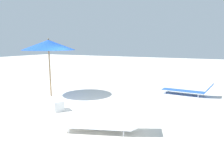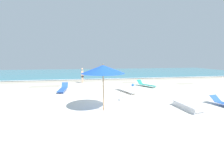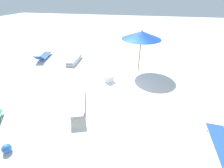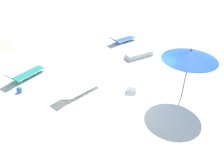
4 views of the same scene
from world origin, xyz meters
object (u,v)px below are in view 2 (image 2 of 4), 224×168
lounger_stack (187,106)px  beach_ball (133,85)px  beachgoer_wading_adult (82,75)px  sun_lounger_near_water_right (63,89)px  beach_umbrella (103,69)px  cooler_box (123,98)px  sun_lounger_beside_umbrella (127,90)px  sun_lounger_near_water_left (146,85)px

lounger_stack → beach_ball: (-0.95, 7.32, -0.02)m
beachgoer_wading_adult → sun_lounger_near_water_right: bearing=-175.3°
beach_umbrella → cooler_box: 3.15m
sun_lounger_beside_umbrella → sun_lounger_near_water_right: bearing=146.6°
beach_ball → cooler_box: (-2.22, -5.02, 0.04)m
sun_lounger_beside_umbrella → beachgoer_wading_adult: 6.60m
sun_lounger_beside_umbrella → sun_lounger_near_water_left: (2.61, 2.13, 0.02)m
lounger_stack → sun_lounger_beside_umbrella: sun_lounger_beside_umbrella is taller
beach_ball → cooler_box: 5.49m
sun_lounger_near_water_left → sun_lounger_near_water_right: size_ratio=0.94×
sun_lounger_beside_umbrella → sun_lounger_near_water_right: (-5.44, 1.32, 0.02)m
beach_umbrella → beach_ball: beach_umbrella is taller
beachgoer_wading_adult → cooler_box: bearing=-132.5°
sun_lounger_beside_umbrella → beach_ball: sun_lounger_beside_umbrella is taller
cooler_box → sun_lounger_near_water_left: bearing=-3.5°
sun_lounger_near_water_right → sun_lounger_beside_umbrella: bearing=-10.7°
sun_lounger_near_water_left → beach_ball: size_ratio=7.51×
sun_lounger_near_water_left → beach_umbrella: bearing=-160.0°
sun_lounger_near_water_right → beach_ball: size_ratio=7.96×
beach_umbrella → sun_lounger_near_water_left: 8.36m
lounger_stack → sun_lounger_near_water_left: bearing=82.8°
sun_lounger_near_water_left → beachgoer_wading_adult: bearing=122.5°
lounger_stack → cooler_box: (-3.17, 2.30, 0.02)m
cooler_box → beach_ball: bearing=10.0°
beach_umbrella → beachgoer_wading_adult: beach_umbrella is taller
sun_lounger_beside_umbrella → beachgoer_wading_adult: bearing=106.2°
beach_umbrella → beachgoer_wading_adult: (-1.41, 9.50, -1.29)m
beach_umbrella → beachgoer_wading_adult: size_ratio=1.46×
lounger_stack → sun_lounger_beside_umbrella: size_ratio=0.81×
beach_umbrella → sun_lounger_near_water_right: bearing=118.5°
lounger_stack → sun_lounger_near_water_left: size_ratio=0.91×
sun_lounger_near_water_left → beach_ball: sun_lounger_near_water_left is taller
beach_umbrella → sun_lounger_beside_umbrella: size_ratio=1.07×
beachgoer_wading_adult → cooler_box: (2.97, -7.75, -0.81)m
beach_umbrella → sun_lounger_near_water_right: (-3.00, 5.51, -2.07)m
beach_umbrella → sun_lounger_near_water_left: beach_umbrella is taller
sun_lounger_near_water_left → lounger_stack: bearing=-124.1°
sun_lounger_near_water_left → cooler_box: sun_lounger_near_water_left is taller
beach_ball → sun_lounger_beside_umbrella: bearing=-117.5°
sun_lounger_near_water_right → beach_umbrella: bearing=-58.5°
sun_lounger_near_water_right → beachgoer_wading_adult: (1.59, 3.99, 0.78)m
beach_umbrella → sun_lounger_beside_umbrella: beach_umbrella is taller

